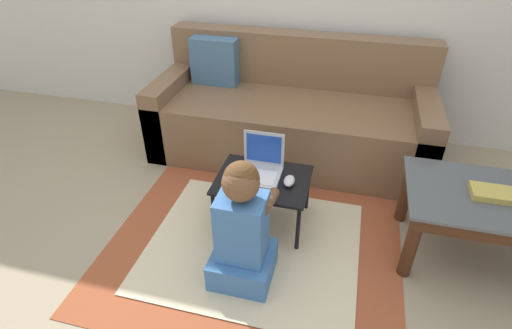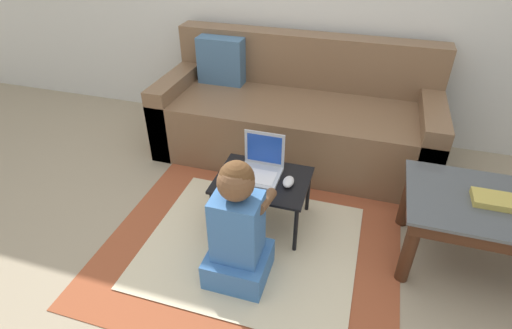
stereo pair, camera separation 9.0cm
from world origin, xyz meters
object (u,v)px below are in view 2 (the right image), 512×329
(book_on_table, at_px, (497,201))
(coffee_table, at_px, (509,216))
(laptop_desk, at_px, (262,184))
(computer_mouse, at_px, (288,182))
(laptop, at_px, (260,169))
(person_seated, at_px, (238,230))
(couch, at_px, (295,117))

(book_on_table, bearing_deg, coffee_table, 3.17)
(laptop_desk, relative_size, computer_mouse, 5.17)
(laptop_desk, height_order, laptop, laptop)
(coffee_table, xyz_separation_m, person_seated, (-1.30, -0.46, -0.04))
(coffee_table, xyz_separation_m, book_on_table, (-0.08, -0.00, 0.09))
(computer_mouse, bearing_deg, couch, 100.02)
(laptop, bearing_deg, book_on_table, -1.35)
(couch, xyz_separation_m, laptop, (-0.02, -0.85, 0.07))
(laptop, height_order, computer_mouse, laptop)
(computer_mouse, xyz_separation_m, person_seated, (-0.16, -0.44, -0.03))
(laptop, bearing_deg, person_seated, -86.86)
(laptop, distance_m, computer_mouse, 0.19)
(couch, bearing_deg, laptop_desk, -89.94)
(coffee_table, xyz_separation_m, laptop, (-1.32, 0.02, 0.01))
(couch, relative_size, laptop, 8.31)
(laptop, relative_size, person_seated, 0.34)
(coffee_table, relative_size, book_on_table, 4.43)
(coffee_table, distance_m, book_on_table, 0.12)
(coffee_table, distance_m, laptop, 1.32)
(coffee_table, bearing_deg, computer_mouse, -178.89)
(couch, relative_size, book_on_table, 8.90)
(laptop, bearing_deg, coffee_table, -1.07)
(person_seated, bearing_deg, laptop_desk, 90.18)
(computer_mouse, xyz_separation_m, book_on_table, (1.06, 0.02, 0.10))
(laptop, relative_size, book_on_table, 1.07)
(couch, height_order, person_seated, couch)
(couch, relative_size, laptop_desk, 3.74)
(laptop_desk, xyz_separation_m, laptop, (-0.03, 0.04, 0.08))
(computer_mouse, height_order, book_on_table, book_on_table)
(coffee_table, height_order, person_seated, person_seated)
(coffee_table, distance_m, laptop_desk, 1.30)
(laptop_desk, distance_m, book_on_table, 1.23)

